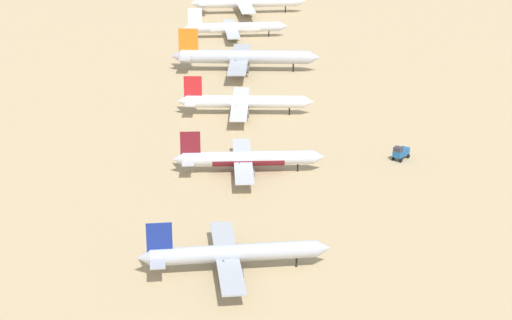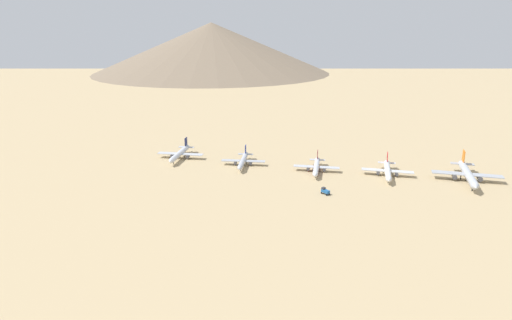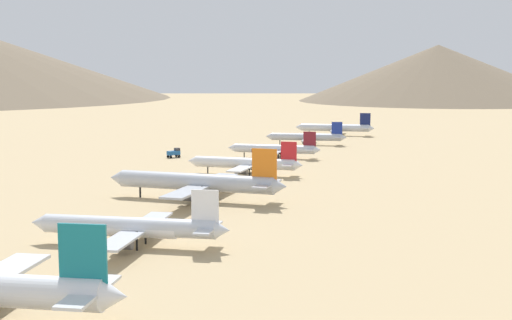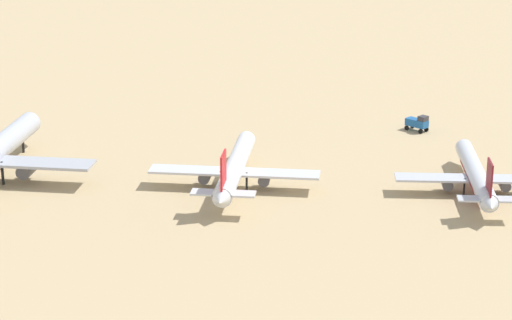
{
  "view_description": "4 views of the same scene",
  "coord_description": "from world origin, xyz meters",
  "px_view_note": "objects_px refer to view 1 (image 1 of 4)",
  "views": [
    {
      "loc": [
        14.61,
        -255.45,
        84.14
      ],
      "look_at": [
        7.39,
        -46.0,
        3.08
      ],
      "focal_mm": 62.24,
      "sensor_mm": 36.0,
      "label": 1
    },
    {
      "loc": [
        291.94,
        -13.59,
        96.8
      ],
      "look_at": [
        -1.18,
        -91.11,
        3.11
      ],
      "focal_mm": 30.96,
      "sensor_mm": 36.0,
      "label": 2
    },
    {
      "loc": [
        -75.02,
        230.18,
        36.92
      ],
      "look_at": [
        -3.57,
        5.91,
        6.18
      ],
      "focal_mm": 50.17,
      "sensor_mm": 36.0,
      "label": 3
    },
    {
      "loc": [
        -184.04,
        -29.56,
        69.03
      ],
      "look_at": [
        9.67,
        -3.18,
        3.19
      ],
      "focal_mm": 71.16,
      "sensor_mm": 36.0,
      "label": 4
    }
  ],
  "objects_px": {
    "parked_jet_1": "(232,254)",
    "parked_jet_3": "(243,102)",
    "parked_jet_6": "(247,2)",
    "parked_jet_4": "(243,57)",
    "parked_jet_5": "(234,28)",
    "parked_jet_2": "(247,159)",
    "service_truck": "(401,152)"
  },
  "relations": [
    {
      "from": "parked_jet_1",
      "to": "parked_jet_3",
      "type": "height_order",
      "value": "parked_jet_3"
    },
    {
      "from": "parked_jet_6",
      "to": "parked_jet_4",
      "type": "bearing_deg",
      "value": -88.2
    },
    {
      "from": "parked_jet_5",
      "to": "parked_jet_2",
      "type": "bearing_deg",
      "value": -85.41
    },
    {
      "from": "parked_jet_1",
      "to": "parked_jet_3",
      "type": "bearing_deg",
      "value": 91.42
    },
    {
      "from": "service_truck",
      "to": "parked_jet_1",
      "type": "bearing_deg",
      "value": -122.96
    },
    {
      "from": "parked_jet_2",
      "to": "parked_jet_5",
      "type": "xyz_separation_m",
      "value": [
        -11.83,
        147.53,
        0.42
      ]
    },
    {
      "from": "parked_jet_4",
      "to": "service_truck",
      "type": "bearing_deg",
      "value": -61.94
    },
    {
      "from": "parked_jet_1",
      "to": "parked_jet_4",
      "type": "xyz_separation_m",
      "value": [
        -4.88,
        148.3,
        1.38
      ]
    },
    {
      "from": "parked_jet_4",
      "to": "parked_jet_6",
      "type": "distance_m",
      "value": 99.34
    },
    {
      "from": "parked_jet_3",
      "to": "service_truck",
      "type": "xyz_separation_m",
      "value": [
        43.17,
        -36.32,
        -1.96
      ]
    },
    {
      "from": "parked_jet_3",
      "to": "parked_jet_5",
      "type": "bearing_deg",
      "value": 94.9
    },
    {
      "from": "parked_jet_5",
      "to": "parked_jet_6",
      "type": "xyz_separation_m",
      "value": [
        3.11,
        47.73,
        1.06
      ]
    },
    {
      "from": "parked_jet_4",
      "to": "service_truck",
      "type": "xyz_separation_m",
      "value": [
        45.58,
        -85.51,
        -3.06
      ]
    },
    {
      "from": "parked_jet_3",
      "to": "parked_jet_6",
      "type": "height_order",
      "value": "parked_jet_6"
    },
    {
      "from": "parked_jet_1",
      "to": "service_truck",
      "type": "distance_m",
      "value": 74.85
    },
    {
      "from": "parked_jet_1",
      "to": "parked_jet_5",
      "type": "bearing_deg",
      "value": 93.18
    },
    {
      "from": "parked_jet_1",
      "to": "parked_jet_3",
      "type": "relative_size",
      "value": 0.93
    },
    {
      "from": "parked_jet_1",
      "to": "parked_jet_4",
      "type": "relative_size",
      "value": 0.73
    },
    {
      "from": "parked_jet_1",
      "to": "parked_jet_6",
      "type": "xyz_separation_m",
      "value": [
        -7.99,
        247.59,
        1.44
      ]
    },
    {
      "from": "parked_jet_4",
      "to": "service_truck",
      "type": "height_order",
      "value": "parked_jet_4"
    },
    {
      "from": "parked_jet_3",
      "to": "parked_jet_6",
      "type": "distance_m",
      "value": 148.59
    },
    {
      "from": "parked_jet_2",
      "to": "service_truck",
      "type": "bearing_deg",
      "value": 14.66
    },
    {
      "from": "parked_jet_5",
      "to": "parked_jet_6",
      "type": "relative_size",
      "value": 0.81
    },
    {
      "from": "parked_jet_4",
      "to": "parked_jet_2",
      "type": "bearing_deg",
      "value": -86.66
    },
    {
      "from": "parked_jet_2",
      "to": "parked_jet_6",
      "type": "bearing_deg",
      "value": 92.56
    },
    {
      "from": "parked_jet_3",
      "to": "parked_jet_5",
      "type": "xyz_separation_m",
      "value": [
        -8.64,
        100.76,
        0.1
      ]
    },
    {
      "from": "parked_jet_2",
      "to": "parked_jet_4",
      "type": "xyz_separation_m",
      "value": [
        -5.61,
        95.97,
        1.42
      ]
    },
    {
      "from": "parked_jet_3",
      "to": "parked_jet_6",
      "type": "bearing_deg",
      "value": 92.13
    },
    {
      "from": "service_truck",
      "to": "parked_jet_5",
      "type": "bearing_deg",
      "value": 110.7
    },
    {
      "from": "parked_jet_3",
      "to": "service_truck",
      "type": "bearing_deg",
      "value": -40.07
    },
    {
      "from": "parked_jet_1",
      "to": "parked_jet_3",
      "type": "distance_m",
      "value": 99.13
    },
    {
      "from": "parked_jet_6",
      "to": "parked_jet_5",
      "type": "bearing_deg",
      "value": -93.73
    }
  ]
}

